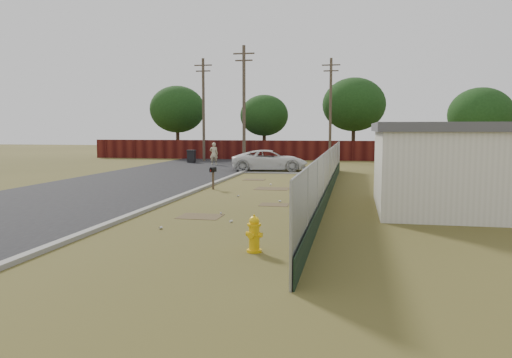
% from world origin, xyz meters
% --- Properties ---
extents(ground, '(120.00, 120.00, 0.00)m').
position_xyz_m(ground, '(0.00, 0.00, 0.00)').
color(ground, brown).
rests_on(ground, ground).
extents(street, '(15.10, 60.00, 0.12)m').
position_xyz_m(street, '(-6.76, 8.05, 0.02)').
color(street, black).
rests_on(street, ground).
extents(chainlink_fence, '(0.10, 27.06, 2.02)m').
position_xyz_m(chainlink_fence, '(3.12, 1.03, 0.80)').
color(chainlink_fence, '#95989D').
rests_on(chainlink_fence, ground).
extents(privacy_fence, '(30.00, 0.12, 1.80)m').
position_xyz_m(privacy_fence, '(-6.00, 25.00, 0.90)').
color(privacy_fence, '#4F1510').
rests_on(privacy_fence, ground).
extents(utility_poles, '(12.60, 8.24, 9.00)m').
position_xyz_m(utility_poles, '(-3.67, 20.67, 4.69)').
color(utility_poles, brown).
rests_on(utility_poles, ground).
extents(houses, '(9.30, 17.24, 3.10)m').
position_xyz_m(houses, '(9.70, 3.13, 1.56)').
color(houses, silver).
rests_on(houses, ground).
extents(horizon_trees, '(33.32, 31.94, 7.78)m').
position_xyz_m(horizon_trees, '(0.84, 23.56, 4.63)').
color(horizon_trees, '#372818').
rests_on(horizon_trees, ground).
extents(fire_hydrant, '(0.44, 0.44, 0.90)m').
position_xyz_m(fire_hydrant, '(1.89, -9.30, 0.42)').
color(fire_hydrant, '#E5B30C').
rests_on(fire_hydrant, ground).
extents(mailbox, '(0.25, 0.47, 1.07)m').
position_xyz_m(mailbox, '(-2.44, 2.21, 0.85)').
color(mailbox, brown).
rests_on(mailbox, ground).
extents(pickup_truck, '(5.53, 3.32, 1.44)m').
position_xyz_m(pickup_truck, '(-1.54, 13.02, 0.72)').
color(pickup_truck, white).
rests_on(pickup_truck, ground).
extents(pedestrian, '(0.72, 0.54, 1.79)m').
position_xyz_m(pedestrian, '(-6.85, 17.69, 0.90)').
color(pedestrian, '#C6BC91').
rests_on(pedestrian, ground).
extents(trash_bin, '(0.77, 0.78, 1.08)m').
position_xyz_m(trash_bin, '(-9.43, 19.78, 0.56)').
color(trash_bin, black).
rests_on(trash_bin, ground).
extents(scattered_litter, '(2.71, 11.73, 0.07)m').
position_xyz_m(scattered_litter, '(-0.08, -2.40, 0.04)').
color(scattered_litter, silver).
rests_on(scattered_litter, ground).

